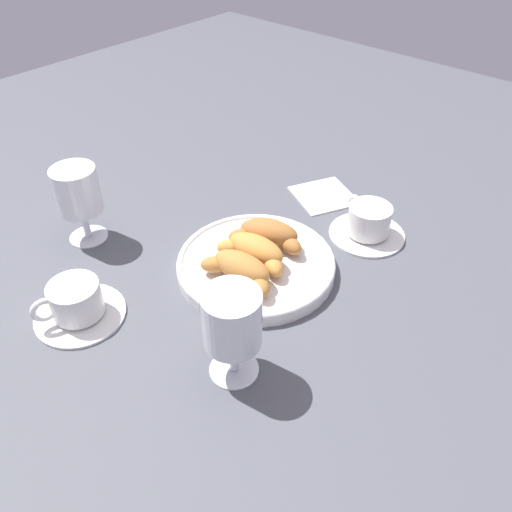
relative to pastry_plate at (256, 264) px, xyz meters
name	(u,v)px	position (x,y,z in m)	size (l,w,h in m)	color
ground_plane	(249,258)	(0.03, -0.02, -0.01)	(2.20, 2.20, 0.00)	#4C4F56
pastry_plate	(256,264)	(0.00, 0.00, 0.00)	(0.26, 0.26, 0.02)	white
croissant_large	(268,234)	(0.01, -0.05, 0.03)	(0.13, 0.10, 0.04)	#AD6B33
croissant_small	(255,251)	(0.00, 0.00, 0.03)	(0.14, 0.07, 0.04)	#CC893D
croissant_extra	(241,269)	(-0.01, 0.05, 0.03)	(0.14, 0.07, 0.04)	#BC7A38
coffee_cup_near	(368,223)	(-0.09, -0.20, 0.01)	(0.14, 0.14, 0.06)	white
coffee_cup_far	(76,304)	(0.13, 0.26, 0.01)	(0.14, 0.14, 0.06)	white
juice_glass_left	(77,192)	(0.29, 0.13, 0.08)	(0.08, 0.08, 0.14)	white
juice_glass_right	(232,324)	(-0.12, 0.17, 0.08)	(0.08, 0.08, 0.14)	white
folded_napkin	(324,195)	(0.05, -0.26, -0.01)	(0.11, 0.11, 0.01)	silver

